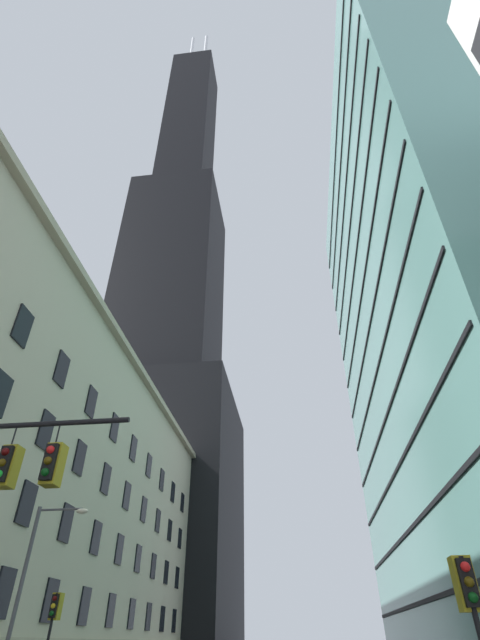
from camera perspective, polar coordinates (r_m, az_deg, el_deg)
name	(u,v)px	position (r m, az deg, el deg)	size (l,w,h in m)	color
station_building	(28,487)	(42.68, -25.08, -18.46)	(14.26, 69.76, 24.59)	#B2A88E
dark_skyscraper	(167,331)	(98.63, -9.18, -1.33)	(29.57, 29.57, 196.23)	black
glass_office_midrise	(456,303)	(44.23, 25.50, 1.91)	(15.86, 38.06, 52.70)	slate
traffic_light_near_right	(468,593)	(12.16, 26.78, -28.29)	(0.40, 0.63, 3.38)	black
traffic_light_far_left	(54,612)	(25.30, -22.30, -30.83)	(0.40, 0.63, 3.68)	black
street_lamppost	(32,574)	(24.25, -24.67, -27.06)	(2.49, 0.32, 7.03)	#47474C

